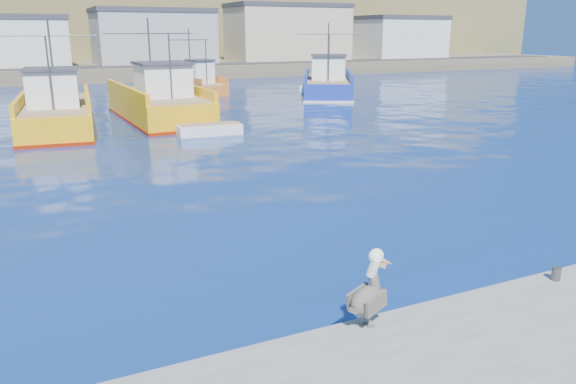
# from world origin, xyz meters

# --- Properties ---
(ground) EXTENTS (260.00, 260.00, 0.00)m
(ground) POSITION_xyz_m (0.00, 0.00, 0.00)
(ground) COLOR #071B58
(ground) RESTS_ON ground
(dock_bollards) EXTENTS (36.20, 0.20, 0.30)m
(dock_bollards) POSITION_xyz_m (0.60, -3.40, 0.65)
(dock_bollards) COLOR #4C4C4C
(dock_bollards) RESTS_ON dock
(far_shore) EXTENTS (200.00, 81.00, 24.00)m
(far_shore) POSITION_xyz_m (0.00, 109.20, 8.98)
(far_shore) COLOR brown
(far_shore) RESTS_ON ground
(trawler_yellow_a) EXTENTS (5.42, 12.20, 6.59)m
(trawler_yellow_a) POSITION_xyz_m (-5.25, 25.38, 1.07)
(trawler_yellow_a) COLOR #ECA80F
(trawler_yellow_a) RESTS_ON ground
(trawler_yellow_b) EXTENTS (6.06, 12.88, 6.70)m
(trawler_yellow_b) POSITION_xyz_m (1.25, 26.89, 1.12)
(trawler_yellow_b) COLOR #ECA80F
(trawler_yellow_b) RESTS_ON ground
(trawler_blue) EXTENTS (9.41, 12.52, 6.60)m
(trawler_blue) POSITION_xyz_m (18.78, 34.83, 1.08)
(trawler_blue) COLOR #1A2F9B
(trawler_blue) RESTS_ON ground
(boat_orange) EXTENTS (4.50, 8.11, 6.00)m
(boat_orange) POSITION_xyz_m (8.21, 41.49, 1.00)
(boat_orange) COLOR orange
(boat_orange) RESTS_ON ground
(skiff_mid) EXTENTS (3.72, 1.50, 0.79)m
(skiff_mid) POSITION_xyz_m (2.55, 19.85, 0.25)
(skiff_mid) COLOR silver
(skiff_mid) RESTS_ON ground
(skiff_far) EXTENTS (3.90, 4.07, 0.91)m
(skiff_far) POSITION_xyz_m (19.53, 39.35, 0.29)
(skiff_far) COLOR silver
(skiff_far) RESTS_ON ground
(pelican) EXTENTS (1.17, 0.71, 1.47)m
(pelican) POSITION_xyz_m (-1.80, -3.27, 1.13)
(pelican) COLOR #595451
(pelican) RESTS_ON dock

